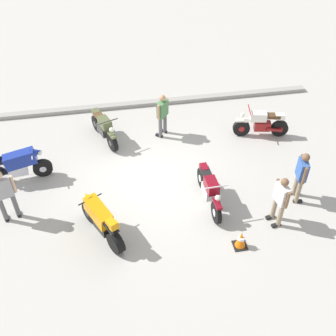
# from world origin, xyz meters

# --- Properties ---
(ground_plane) EXTENTS (40.00, 40.00, 0.00)m
(ground_plane) POSITION_xyz_m (0.00, 0.00, 0.00)
(ground_plane) COLOR #ADAAA3
(curb_edge) EXTENTS (14.00, 0.30, 0.15)m
(curb_edge) POSITION_xyz_m (0.00, 4.60, 0.07)
(curb_edge) COLOR gray
(curb_edge) RESTS_ON ground
(motorcycle_olive_vintage) EXTENTS (0.92, 1.88, 1.07)m
(motorcycle_olive_vintage) POSITION_xyz_m (-1.36, 2.58, 0.49)
(motorcycle_olive_vintage) COLOR black
(motorcycle_olive_vintage) RESTS_ON ground
(motorcycle_cream_vintage) EXTENTS (1.94, 0.80, 1.07)m
(motorcycle_cream_vintage) POSITION_xyz_m (4.12, 1.88, 0.49)
(motorcycle_cream_vintage) COLOR black
(motorcycle_cream_vintage) RESTS_ON ground
(motorcycle_orange_sportbike) EXTENTS (1.10, 1.81, 1.14)m
(motorcycle_orange_sportbike) POSITION_xyz_m (-1.66, -1.75, 0.59)
(motorcycle_orange_sportbike) COLOR black
(motorcycle_orange_sportbike) RESTS_ON ground
(motorcycle_maroon_cruiser) EXTENTS (0.70, 2.09, 1.09)m
(motorcycle_maroon_cruiser) POSITION_xyz_m (1.47, -1.06, 0.52)
(motorcycle_maroon_cruiser) COLOR black
(motorcycle_maroon_cruiser) RESTS_ON ground
(motorcycle_blue_sportbike) EXTENTS (1.96, 0.70, 1.14)m
(motorcycle_blue_sportbike) POSITION_xyz_m (-4.04, 0.93, 0.59)
(motorcycle_blue_sportbike) COLOR black
(motorcycle_blue_sportbike) RESTS_ON ground
(person_in_gray_shirt) EXTENTS (0.66, 0.44, 1.74)m
(person_in_gray_shirt) POSITION_xyz_m (-4.15, -0.72, 1.00)
(person_in_gray_shirt) COLOR #59595B
(person_in_gray_shirt) RESTS_ON ground
(person_in_blue_shirt) EXTENTS (0.39, 0.66, 1.69)m
(person_in_blue_shirt) POSITION_xyz_m (4.05, -1.35, 0.96)
(person_in_blue_shirt) COLOR gray
(person_in_blue_shirt) RESTS_ON ground
(person_in_green_shirt) EXTENTS (0.51, 0.56, 1.62)m
(person_in_green_shirt) POSITION_xyz_m (0.69, 2.51, 0.92)
(person_in_green_shirt) COLOR #59595B
(person_in_green_shirt) RESTS_ON ground
(person_in_white_shirt) EXTENTS (0.36, 0.64, 1.62)m
(person_in_white_shirt) POSITION_xyz_m (3.13, -2.13, 0.91)
(person_in_white_shirt) COLOR gray
(person_in_white_shirt) RESTS_ON ground
(traffic_cone) EXTENTS (0.36, 0.36, 0.53)m
(traffic_cone) POSITION_xyz_m (1.89, -2.79, 0.26)
(traffic_cone) COLOR black
(traffic_cone) RESTS_ON ground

